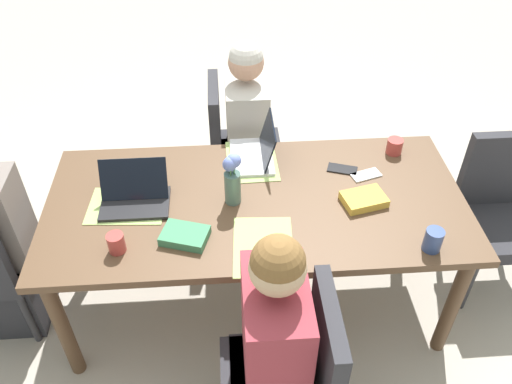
{
  "coord_description": "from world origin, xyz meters",
  "views": [
    {
      "loc": [
        -0.13,
        -1.86,
        2.4
      ],
      "look_at": [
        0.0,
        0.0,
        0.79
      ],
      "focal_mm": 36.53,
      "sensor_mm": 36.0,
      "label": 1
    }
  ],
  "objects_px": {
    "phone_silver": "(366,175)",
    "coffee_mug_near_left": "(395,146)",
    "chair_head_right_right_near": "(500,207)",
    "book_red_cover": "(185,236)",
    "person_near_left_mid": "(274,357)",
    "laptop_head_left_left_far": "(135,197)",
    "person_far_left_near": "(247,143)",
    "phone_black": "(342,169)",
    "dining_table": "(256,212)",
    "laptop_far_left_near": "(256,152)",
    "book_blue_cover": "(364,199)",
    "coffee_mug_near_right": "(116,243)",
    "flower_vase": "(232,176)",
    "coffee_mug_centre_left": "(433,240)",
    "chair_far_left_near": "(235,142)",
    "chair_near_left_mid": "(294,373)"
  },
  "relations": [
    {
      "from": "book_red_cover",
      "to": "book_blue_cover",
      "type": "xyz_separation_m",
      "value": [
        0.84,
        0.18,
        -0.0
      ]
    },
    {
      "from": "laptop_head_left_left_far",
      "to": "phone_black",
      "type": "relative_size",
      "value": 2.13
    },
    {
      "from": "laptop_far_left_near",
      "to": "book_blue_cover",
      "type": "relative_size",
      "value": 1.6
    },
    {
      "from": "laptop_head_left_left_far",
      "to": "person_near_left_mid",
      "type": "bearing_deg",
      "value": -50.99
    },
    {
      "from": "person_near_left_mid",
      "to": "laptop_head_left_left_far",
      "type": "relative_size",
      "value": 3.73
    },
    {
      "from": "dining_table",
      "to": "book_blue_cover",
      "type": "distance_m",
      "value": 0.52
    },
    {
      "from": "chair_head_right_right_near",
      "to": "book_blue_cover",
      "type": "bearing_deg",
      "value": -168.37
    },
    {
      "from": "chair_head_right_right_near",
      "to": "flower_vase",
      "type": "relative_size",
      "value": 3.25
    },
    {
      "from": "dining_table",
      "to": "book_red_cover",
      "type": "bearing_deg",
      "value": -144.37
    },
    {
      "from": "phone_silver",
      "to": "coffee_mug_near_left",
      "type": "bearing_deg",
      "value": 26.33
    },
    {
      "from": "laptop_head_left_left_far",
      "to": "coffee_mug_centre_left",
      "type": "height_order",
      "value": "laptop_head_left_left_far"
    },
    {
      "from": "chair_near_left_mid",
      "to": "coffee_mug_near_right",
      "type": "xyz_separation_m",
      "value": [
        -0.72,
        0.49,
        0.29
      ]
    },
    {
      "from": "laptop_far_left_near",
      "to": "phone_black",
      "type": "relative_size",
      "value": 2.13
    },
    {
      "from": "laptop_head_left_left_far",
      "to": "coffee_mug_near_left",
      "type": "height_order",
      "value": "laptop_head_left_left_far"
    },
    {
      "from": "chair_far_left_near",
      "to": "laptop_far_left_near",
      "type": "bearing_deg",
      "value": -78.55
    },
    {
      "from": "flower_vase",
      "to": "coffee_mug_centre_left",
      "type": "bearing_deg",
      "value": -23.93
    },
    {
      "from": "dining_table",
      "to": "book_red_cover",
      "type": "xyz_separation_m",
      "value": [
        -0.33,
        -0.24,
        0.1
      ]
    },
    {
      "from": "laptop_far_left_near",
      "to": "coffee_mug_centre_left",
      "type": "xyz_separation_m",
      "value": [
        0.71,
        -0.7,
        0.01
      ]
    },
    {
      "from": "person_far_left_near",
      "to": "phone_silver",
      "type": "relative_size",
      "value": 7.97
    },
    {
      "from": "person_near_left_mid",
      "to": "book_red_cover",
      "type": "relative_size",
      "value": 5.97
    },
    {
      "from": "laptop_far_left_near",
      "to": "coffee_mug_near_right",
      "type": "height_order",
      "value": "laptop_far_left_near"
    },
    {
      "from": "chair_far_left_near",
      "to": "coffee_mug_centre_left",
      "type": "bearing_deg",
      "value": -55.98
    },
    {
      "from": "laptop_head_left_left_far",
      "to": "coffee_mug_centre_left",
      "type": "xyz_separation_m",
      "value": [
        1.31,
        -0.39,
        0.01
      ]
    },
    {
      "from": "person_near_left_mid",
      "to": "phone_silver",
      "type": "distance_m",
      "value": 1.04
    },
    {
      "from": "chair_head_right_right_near",
      "to": "book_red_cover",
      "type": "relative_size",
      "value": 4.5
    },
    {
      "from": "laptop_far_left_near",
      "to": "flower_vase",
      "type": "bearing_deg",
      "value": -112.71
    },
    {
      "from": "chair_far_left_near",
      "to": "laptop_head_left_left_far",
      "type": "bearing_deg",
      "value": -121.49
    },
    {
      "from": "laptop_far_left_near",
      "to": "chair_head_right_right_near",
      "type": "bearing_deg",
      "value": -9.27
    },
    {
      "from": "person_near_left_mid",
      "to": "coffee_mug_near_left",
      "type": "relative_size",
      "value": 14.37
    },
    {
      "from": "chair_head_right_right_near",
      "to": "book_blue_cover",
      "type": "distance_m",
      "value": 0.88
    },
    {
      "from": "dining_table",
      "to": "person_near_left_mid",
      "type": "bearing_deg",
      "value": -88.27
    },
    {
      "from": "person_far_left_near",
      "to": "book_red_cover",
      "type": "xyz_separation_m",
      "value": [
        -0.33,
        -1.0,
        0.23
      ]
    },
    {
      "from": "person_far_left_near",
      "to": "phone_silver",
      "type": "xyz_separation_m",
      "value": [
        0.57,
        -0.62,
        0.22
      ]
    },
    {
      "from": "person_far_left_near",
      "to": "person_near_left_mid",
      "type": "height_order",
      "value": "same"
    },
    {
      "from": "chair_far_left_near",
      "to": "book_red_cover",
      "type": "distance_m",
      "value": 1.13
    },
    {
      "from": "coffee_mug_centre_left",
      "to": "phone_black",
      "type": "height_order",
      "value": "coffee_mug_centre_left"
    },
    {
      "from": "book_blue_cover",
      "to": "phone_silver",
      "type": "height_order",
      "value": "book_blue_cover"
    },
    {
      "from": "chair_near_left_mid",
      "to": "book_red_cover",
      "type": "height_order",
      "value": "chair_near_left_mid"
    },
    {
      "from": "chair_far_left_near",
      "to": "coffee_mug_near_right",
      "type": "xyz_separation_m",
      "value": [
        -0.54,
        -1.11,
        0.29
      ]
    },
    {
      "from": "laptop_head_left_left_far",
      "to": "coffee_mug_centre_left",
      "type": "relative_size",
      "value": 3.0
    },
    {
      "from": "dining_table",
      "to": "book_blue_cover",
      "type": "bearing_deg",
      "value": -6.22
    },
    {
      "from": "flower_vase",
      "to": "phone_black",
      "type": "distance_m",
      "value": 0.62
    },
    {
      "from": "coffee_mug_near_left",
      "to": "coffee_mug_centre_left",
      "type": "bearing_deg",
      "value": -92.3
    },
    {
      "from": "coffee_mug_near_left",
      "to": "book_blue_cover",
      "type": "relative_size",
      "value": 0.42
    },
    {
      "from": "dining_table",
      "to": "chair_near_left_mid",
      "type": "relative_size",
      "value": 2.24
    },
    {
      "from": "chair_far_left_near",
      "to": "flower_vase",
      "type": "distance_m",
      "value": 0.91
    },
    {
      "from": "person_far_left_near",
      "to": "person_near_left_mid",
      "type": "bearing_deg",
      "value": -89.12
    },
    {
      "from": "person_far_left_near",
      "to": "chair_near_left_mid",
      "type": "bearing_deg",
      "value": -86.38
    },
    {
      "from": "coffee_mug_near_left",
      "to": "flower_vase",
      "type": "bearing_deg",
      "value": -159.54
    },
    {
      "from": "person_far_left_near",
      "to": "phone_black",
      "type": "relative_size",
      "value": 7.97
    }
  ]
}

